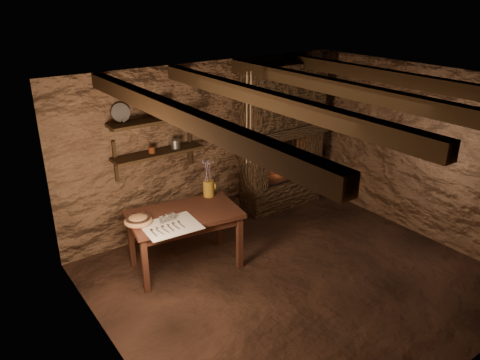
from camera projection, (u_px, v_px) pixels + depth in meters
floor at (295, 279)px, 5.76m from camera, size 4.50×4.50×0.00m
back_wall at (207, 145)px, 6.80m from camera, size 4.50×0.04×2.40m
front_wall at (467, 271)px, 3.80m from camera, size 4.50×0.04×2.40m
left_wall at (109, 251)px, 4.09m from camera, size 0.04×4.00×2.40m
right_wall at (420, 152)px, 6.51m from camera, size 0.04×4.00×2.40m
ceiling at (306, 85)px, 4.84m from camera, size 4.50×4.00×0.04m
beam_far_left at (178, 114)px, 4.07m from camera, size 0.14×3.95×0.16m
beam_mid_left at (268, 99)px, 4.61m from camera, size 0.14×3.95×0.16m
beam_mid_right at (339, 88)px, 5.15m from camera, size 0.14×3.95×0.16m
beam_far_right at (396, 78)px, 5.68m from camera, size 0.14×3.95×0.16m
shelf_lower at (158, 153)px, 6.19m from camera, size 1.25×0.30×0.04m
shelf_upper at (156, 120)px, 6.01m from camera, size 1.25×0.30×0.04m
hearth at (283, 133)px, 7.29m from camera, size 1.43×0.51×2.30m
work_table at (185, 238)px, 5.88m from camera, size 1.46×0.98×0.77m
linen_cloth at (171, 226)px, 5.41m from camera, size 0.67×0.56×0.01m
pewter_cutlery_row at (172, 226)px, 5.39m from camera, size 0.55×0.25×0.01m
drinking_glasses at (167, 218)px, 5.49m from camera, size 0.20×0.06×0.08m
stoneware_jug at (209, 181)px, 6.12m from camera, size 0.19×0.19×0.50m
wooden_bowl at (138, 221)px, 5.45m from camera, size 0.35×0.35×0.12m
iron_stockpot at (161, 111)px, 6.02m from camera, size 0.27×0.27×0.16m
tin_pan at (120, 113)px, 5.81m from camera, size 0.24×0.11×0.24m
small_kettle at (175, 144)px, 6.30m from camera, size 0.17×0.13×0.18m
rusty_tin at (152, 150)px, 6.11m from camera, size 0.09×0.09×0.08m
red_pot at (292, 163)px, 7.56m from camera, size 0.20×0.19×0.54m
hanging_ropes at (249, 119)px, 5.89m from camera, size 0.08×0.08×1.20m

